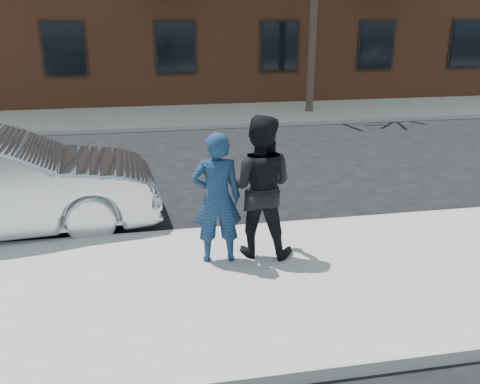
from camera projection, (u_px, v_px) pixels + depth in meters
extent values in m
plane|color=black|center=(239.00, 284.00, 6.70)|extent=(100.00, 100.00, 0.00)
cube|color=gray|center=(243.00, 288.00, 6.44)|extent=(50.00, 3.50, 0.15)
cube|color=#999691|center=(222.00, 232.00, 8.11)|extent=(50.00, 0.10, 0.15)
cube|color=gray|center=(179.00, 116.00, 17.09)|extent=(50.00, 3.50, 0.15)
cube|color=#999691|center=(183.00, 127.00, 15.43)|extent=(50.00, 0.10, 0.15)
cube|color=black|center=(280.00, 46.00, 18.62)|extent=(1.30, 0.06, 1.70)
cube|color=black|center=(467.00, 44.00, 19.93)|extent=(1.30, 0.06, 1.70)
cylinder|color=#32261D|center=(312.00, 48.00, 16.91)|extent=(0.26, 0.26, 4.20)
imported|color=navy|center=(217.00, 198.00, 6.73)|extent=(0.68, 0.47, 1.81)
cube|color=black|center=(211.00, 165.00, 6.80)|extent=(0.08, 0.13, 0.08)
imported|color=black|center=(259.00, 187.00, 6.91)|extent=(1.16, 1.04, 1.98)
cube|color=black|center=(251.00, 180.00, 7.09)|extent=(0.09, 0.15, 0.06)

